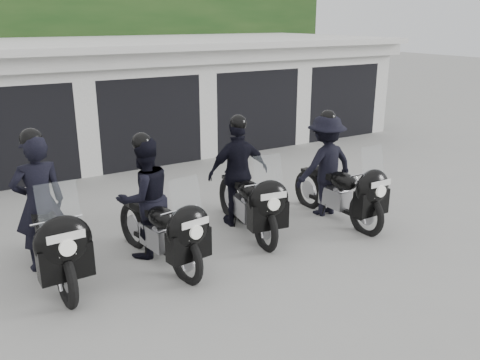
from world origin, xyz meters
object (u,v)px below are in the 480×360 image
police_bike_a (46,221)px  police_bike_b (152,207)px  police_bike_c (243,181)px  police_bike_d (332,172)px

police_bike_a → police_bike_b: police_bike_a is taller
police_bike_c → police_bike_b: bearing=-161.4°
police_bike_a → police_bike_b: bearing=-10.4°
police_bike_b → police_bike_c: 1.83m
police_bike_d → police_bike_b: bearing=178.5°
police_bike_c → police_bike_a: bearing=-170.1°
police_bike_b → police_bike_d: 3.47m
police_bike_c → police_bike_d: bearing=-4.9°
police_bike_c → police_bike_d: 1.71m
police_bike_a → police_bike_b: (1.47, -0.23, -0.01)m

